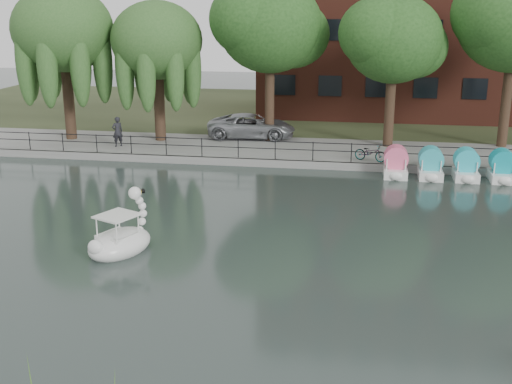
% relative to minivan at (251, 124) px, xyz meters
% --- Properties ---
extents(ground_plane, '(120.00, 120.00, 0.00)m').
position_rel_minivan_xyz_m(ground_plane, '(2.17, -18.43, -1.25)').
color(ground_plane, '#42504E').
extents(promenade, '(40.00, 6.00, 0.40)m').
position_rel_minivan_xyz_m(promenade, '(2.17, -2.43, -1.05)').
color(promenade, gray).
rests_on(promenade, ground_plane).
extents(kerb, '(40.00, 0.25, 0.40)m').
position_rel_minivan_xyz_m(kerb, '(2.17, -5.38, -1.05)').
color(kerb, gray).
rests_on(kerb, ground_plane).
extents(land_strip, '(60.00, 22.00, 0.36)m').
position_rel_minivan_xyz_m(land_strip, '(2.17, 11.57, -1.07)').
color(land_strip, '#47512D').
rests_on(land_strip, ground_plane).
extents(railing, '(32.00, 0.05, 1.00)m').
position_rel_minivan_xyz_m(railing, '(2.17, -5.18, -0.10)').
color(railing, black).
rests_on(railing, promenade).
extents(willow_left, '(5.88, 5.88, 9.01)m').
position_rel_minivan_xyz_m(willow_left, '(-10.83, -1.93, 5.63)').
color(willow_left, '#473323').
rests_on(willow_left, promenade).
extents(willow_mid, '(5.32, 5.32, 8.15)m').
position_rel_minivan_xyz_m(willow_mid, '(-5.33, -1.43, 5.00)').
color(willow_mid, '#473323').
rests_on(willow_mid, promenade).
extents(broadleaf_center, '(6.00, 6.00, 9.25)m').
position_rel_minivan_xyz_m(broadleaf_center, '(1.17, -0.43, 5.82)').
color(broadleaf_center, '#473323').
rests_on(broadleaf_center, promenade).
extents(broadleaf_right, '(5.40, 5.40, 8.32)m').
position_rel_minivan_xyz_m(broadleaf_right, '(8.17, -0.93, 5.14)').
color(broadleaf_right, '#473323').
rests_on(broadleaf_right, promenade).
extents(minivan, '(3.28, 6.29, 1.69)m').
position_rel_minivan_xyz_m(minivan, '(0.00, 0.00, 0.00)').
color(minivan, gray).
rests_on(minivan, promenade).
extents(bicycle, '(1.18, 1.82, 1.00)m').
position_rel_minivan_xyz_m(bicycle, '(7.16, -4.83, -0.35)').
color(bicycle, gray).
rests_on(bicycle, promenade).
extents(pedestrian, '(0.86, 0.83, 1.98)m').
position_rel_minivan_xyz_m(pedestrian, '(-7.21, -3.57, 0.14)').
color(pedestrian, black).
rests_on(pedestrian, promenade).
extents(swan_boat, '(2.54, 3.01, 2.18)m').
position_rel_minivan_xyz_m(swan_boat, '(-1.51, -18.14, -0.77)').
color(swan_boat, white).
rests_on(swan_boat, ground_plane).
extents(pedal_boat_row, '(9.65, 1.70, 1.40)m').
position_rel_minivan_xyz_m(pedal_boat_row, '(12.66, -6.19, -0.64)').
color(pedal_boat_row, white).
rests_on(pedal_boat_row, ground_plane).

